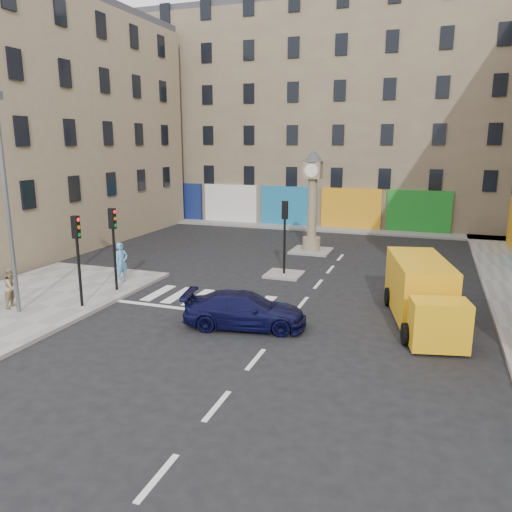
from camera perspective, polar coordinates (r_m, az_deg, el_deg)
The scene contains 16 objects.
ground at distance 17.74m, azimuth 2.15°, elevation -9.20°, with size 120.00×120.00×0.00m, color black.
sidewalk_right at distance 26.81m, azimuth 27.08°, elevation -2.78°, with size 2.60×30.00×0.15m, color gray.
sidewalk_far at distance 39.48m, azimuth 6.23°, elevation 3.22°, with size 32.00×2.40×0.15m, color gray.
island_near at distance 25.54m, azimuth 3.22°, elevation -2.11°, with size 1.80×1.80×0.12m, color gray.
island_far at distance 31.19m, azimuth 6.32°, elevation 0.59°, with size 2.40×2.40×0.12m, color gray.
building_far at distance 44.63m, azimuth 8.29°, elevation 15.13°, with size 32.00×10.00×17.00m, color #7E7054.
building_left at distance 36.56m, azimuth -21.88°, elevation 13.31°, with size 8.00×20.00×15.00m, color #8F7C5E.
traffic_light_left_near at distance 21.03m, azimuth -19.74°, elevation 1.03°, with size 0.28×0.22×3.70m.
traffic_light_left_far at distance 22.90m, azimuth -15.99°, elevation 2.22°, with size 0.28×0.22×3.70m.
traffic_light_island at distance 25.01m, azimuth 3.30°, elevation 3.50°, with size 0.28×0.22×3.70m.
lamp_post at distance 20.98m, azimuth -26.67°, elevation 6.41°, with size 0.50×0.25×8.30m.
clock_pillar at distance 30.64m, azimuth 6.48°, elevation 6.98°, with size 1.20×1.20×6.10m.
navy_sedan at distance 18.40m, azimuth -1.28°, elevation -6.19°, with size 1.83×4.51×1.31m, color black.
yellow_van at distance 19.84m, azimuth 18.43°, elevation -3.99°, with size 3.22×6.52×2.28m.
pedestrian_blue at distance 24.56m, azimuth -15.12°, elevation -0.68°, with size 0.69×0.45×1.88m, color #60A2DB.
pedestrian_tan at distance 22.32m, azimuth -26.05°, elevation -3.23°, with size 0.80×0.62×1.65m, color #9F8661.
Camera 1 is at (4.85, -15.70, 6.68)m, focal length 35.00 mm.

